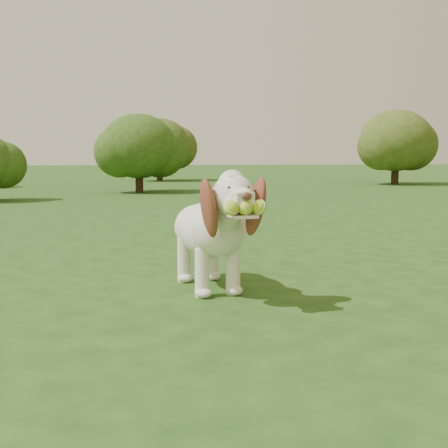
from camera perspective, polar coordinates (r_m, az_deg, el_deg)
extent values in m
plane|color=#1D4012|center=(3.67, 2.61, -5.92)|extent=(80.00, 80.00, 0.00)
ellipsoid|color=white|center=(3.47, -1.76, -0.60)|extent=(0.44, 0.68, 0.33)
ellipsoid|color=white|center=(3.24, -0.54, -0.47)|extent=(0.38, 0.38, 0.32)
ellipsoid|color=white|center=(3.68, -2.75, -0.32)|extent=(0.35, 0.35, 0.30)
cylinder|color=white|center=(3.12, 0.17, 0.81)|extent=(0.22, 0.28, 0.25)
sphere|color=white|center=(2.99, 0.94, 2.92)|extent=(0.27, 0.27, 0.23)
sphere|color=white|center=(3.00, 0.82, 4.12)|extent=(0.17, 0.17, 0.15)
cube|color=white|center=(2.87, 1.80, 2.65)|extent=(0.12, 0.15, 0.06)
ellipsoid|color=#592D28|center=(2.80, 2.31, 2.83)|extent=(0.06, 0.04, 0.04)
cube|color=white|center=(2.86, 1.89, 0.82)|extent=(0.15, 0.16, 0.02)
ellipsoid|color=brown|center=(2.96, -1.56, 1.59)|extent=(0.15, 0.23, 0.35)
ellipsoid|color=brown|center=(3.05, 3.23, 1.74)|extent=(0.16, 0.21, 0.35)
cylinder|color=white|center=(3.81, -3.30, 0.50)|extent=(0.09, 0.17, 0.13)
cylinder|color=white|center=(3.28, -2.23, -4.96)|extent=(0.10, 0.10, 0.29)
cylinder|color=white|center=(3.34, 0.93, -4.74)|extent=(0.10, 0.10, 0.29)
cylinder|color=white|center=(3.67, -4.08, -3.66)|extent=(0.10, 0.10, 0.29)
cylinder|color=white|center=(3.73, -1.24, -3.49)|extent=(0.10, 0.10, 0.29)
sphere|color=#CEDA38|center=(2.80, 0.74, 1.64)|extent=(0.09, 0.09, 0.08)
sphere|color=#CEDA38|center=(2.82, 2.17, 1.68)|extent=(0.09, 0.09, 0.08)
sphere|color=#CEDA38|center=(2.85, 3.56, 1.72)|extent=(0.09, 0.09, 0.08)
cylinder|color=#382314|center=(17.66, -6.55, 5.39)|extent=(0.19, 0.19, 0.62)
ellipsoid|color=#214615|center=(17.66, -6.59, 8.08)|extent=(1.87, 1.87, 1.59)
cylinder|color=#382314|center=(12.37, -8.60, 4.46)|extent=(0.17, 0.17, 0.55)
ellipsoid|color=#214615|center=(12.36, -8.66, 7.82)|extent=(1.64, 1.64, 1.39)
cylinder|color=#382314|center=(16.18, 16.98, 5.03)|extent=(0.20, 0.20, 0.65)
ellipsoid|color=#214615|center=(16.18, 17.09, 8.11)|extent=(1.96, 1.96, 1.66)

